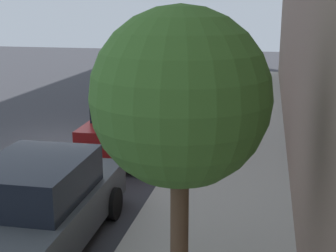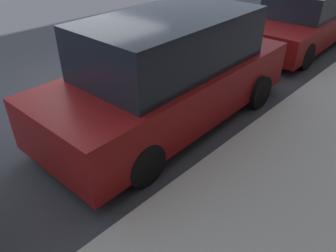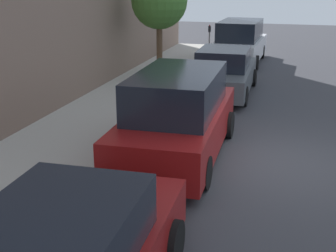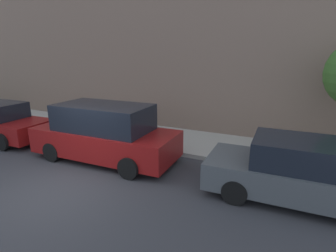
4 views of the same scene
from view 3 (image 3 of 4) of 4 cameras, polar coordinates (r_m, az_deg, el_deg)
The scene contains 7 objects.
ground_plane at distance 10.39m, azimuth 13.35°, elevation -4.35°, with size 60.00×60.00×0.00m, color #38383D.
sidewalk at distance 11.56m, azimuth -11.72°, elevation -1.52°, with size 2.84×32.00×0.15m.
parked_minivan_nearest at distance 21.67m, azimuth 8.73°, elevation 10.03°, with size 2.04×4.95×1.90m.
parked_sedan_second at distance 15.86m, azimuth 6.82°, elevation 6.48°, with size 1.92×4.54×1.54m.
parked_minivan_third at distance 10.20m, azimuth 1.20°, elevation 1.23°, with size 2.03×4.95×1.90m.
parking_meter_near at distance 22.81m, azimuth 5.07°, elevation 10.81°, with size 0.11×0.15×1.42m.
street_tree at distance 17.51m, azimuth -1.08°, elevation 14.96°, with size 2.04×2.04×3.82m.
Camera 3 is at (-0.21, 9.64, 3.88)m, focal length 50.00 mm.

